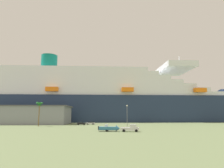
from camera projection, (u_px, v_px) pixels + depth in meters
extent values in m
plane|color=#66754C|center=(98.00, 124.00, 115.23)|extent=(600.00, 600.00, 0.00)
cube|color=#1E2D4C|center=(91.00, 109.00, 146.99)|extent=(216.13, 56.91, 18.29)
cube|color=white|center=(91.00, 95.00, 148.60)|extent=(190.34, 51.38, 2.88)
cube|color=white|center=(86.00, 91.00, 148.81)|extent=(178.57, 49.24, 2.88)
cube|color=white|center=(80.00, 87.00, 149.02)|extent=(167.50, 47.18, 2.88)
cube|color=white|center=(74.00, 83.00, 149.23)|extent=(158.13, 45.35, 2.88)
cube|color=white|center=(69.00, 79.00, 149.43)|extent=(149.19, 43.99, 2.88)
cube|color=white|center=(63.00, 76.00, 149.64)|extent=(140.56, 42.66, 2.88)
cube|color=white|center=(57.00, 72.00, 149.85)|extent=(133.68, 41.65, 2.88)
cube|color=white|center=(174.00, 69.00, 155.22)|extent=(25.34, 38.30, 4.00)
cylinder|color=#0C7266|center=(49.00, 63.00, 150.57)|extent=(13.08, 13.08, 11.09)
cylinder|color=silver|center=(179.00, 64.00, 156.06)|extent=(0.80, 0.80, 12.00)
cube|color=orange|center=(52.00, 89.00, 130.72)|extent=(8.31, 4.09, 2.80)
cube|color=orange|center=(127.00, 90.00, 133.41)|extent=(8.31, 4.09, 2.80)
cube|color=orange|center=(200.00, 90.00, 136.10)|extent=(8.31, 4.09, 2.80)
cube|color=gray|center=(22.00, 115.00, 110.56)|extent=(52.32, 25.98, 9.45)
cube|color=#4C4C51|center=(23.00, 106.00, 111.33)|extent=(54.41, 27.02, 0.60)
cube|color=silver|center=(130.00, 129.00, 61.00)|extent=(5.72, 2.37, 0.90)
cube|color=silver|center=(133.00, 126.00, 61.01)|extent=(2.13, 1.97, 0.90)
cube|color=#26333F|center=(135.00, 126.00, 60.91)|extent=(0.21, 1.68, 0.63)
cylinder|color=black|center=(136.00, 130.00, 61.66)|extent=(0.82, 0.33, 0.80)
cylinder|color=black|center=(136.00, 131.00, 59.70)|extent=(0.82, 0.33, 0.80)
cylinder|color=black|center=(124.00, 130.00, 62.13)|extent=(0.82, 0.33, 0.80)
cylinder|color=black|center=(124.00, 131.00, 60.17)|extent=(0.82, 0.33, 0.80)
cube|color=#595960|center=(108.00, 130.00, 61.78)|extent=(6.13, 2.32, 0.16)
cube|color=#595960|center=(119.00, 130.00, 61.34)|extent=(1.97, 0.25, 0.10)
cylinder|color=black|center=(108.00, 130.00, 62.84)|extent=(0.65, 0.26, 0.64)
cylinder|color=black|center=(107.00, 131.00, 60.75)|extent=(0.65, 0.26, 0.64)
cube|color=teal|center=(108.00, 128.00, 61.86)|extent=(5.60, 2.49, 0.90)
cone|color=teal|center=(118.00, 128.00, 61.47)|extent=(1.33, 1.99, 1.92)
cube|color=silver|center=(106.00, 126.00, 62.05)|extent=(0.87, 1.05, 0.70)
cube|color=black|center=(99.00, 128.00, 62.23)|extent=(0.39, 0.52, 1.10)
cylinder|color=brown|center=(39.00, 115.00, 90.44)|extent=(0.49, 0.49, 9.71)
cone|color=#1E6628|center=(40.00, 104.00, 91.21)|extent=(0.95, 2.97, 1.87)
cone|color=#1E6628|center=(40.00, 104.00, 91.47)|extent=(2.57, 2.47, 2.05)
cone|color=#1E6628|center=(40.00, 104.00, 91.57)|extent=(2.93, 1.40, 2.10)
cone|color=#1E6628|center=(39.00, 104.00, 91.52)|extent=(2.70, 2.34, 1.99)
cone|color=#1E6628|center=(39.00, 104.00, 91.39)|extent=(1.81, 2.75, 2.34)
cone|color=#1E6628|center=(39.00, 104.00, 91.02)|extent=(2.05, 2.89, 1.86)
cone|color=#1E6628|center=(39.00, 104.00, 90.87)|extent=(2.77, 1.97, 2.22)
cone|color=#1E6628|center=(39.00, 104.00, 90.81)|extent=(2.99, 1.25, 1.92)
cone|color=#1E6628|center=(40.00, 104.00, 90.89)|extent=(2.53, 2.36, 2.26)
sphere|color=#1E6628|center=(39.00, 105.00, 91.18)|extent=(1.10, 1.10, 1.10)
cylinder|color=slate|center=(127.00, 117.00, 84.35)|extent=(0.20, 0.20, 8.72)
sphere|color=#F9F2CC|center=(127.00, 106.00, 85.05)|extent=(0.56, 0.56, 0.56)
cube|color=#2D723F|center=(21.00, 123.00, 107.79)|extent=(4.78, 2.45, 0.70)
cube|color=#1E232D|center=(21.00, 122.00, 107.84)|extent=(2.77, 1.97, 0.55)
cylinder|color=black|center=(17.00, 124.00, 107.18)|extent=(0.69, 0.32, 0.66)
cylinder|color=black|center=(19.00, 124.00, 108.91)|extent=(0.69, 0.32, 0.66)
cylinder|color=black|center=(22.00, 124.00, 106.57)|extent=(0.69, 0.32, 0.66)
cylinder|color=black|center=(24.00, 124.00, 108.30)|extent=(0.69, 0.32, 0.66)
cube|color=black|center=(81.00, 124.00, 99.48)|extent=(4.60, 2.64, 0.70)
cube|color=#1E232D|center=(81.00, 122.00, 99.54)|extent=(2.69, 2.12, 0.55)
cylinder|color=black|center=(84.00, 124.00, 100.52)|extent=(0.69, 0.33, 0.66)
cylinder|color=black|center=(84.00, 125.00, 98.66)|extent=(0.69, 0.33, 0.66)
cylinder|color=black|center=(78.00, 124.00, 100.18)|extent=(0.69, 0.33, 0.66)
cylinder|color=black|center=(78.00, 125.00, 98.32)|extent=(0.69, 0.33, 0.66)
cube|color=silver|center=(90.00, 123.00, 105.06)|extent=(4.74, 2.24, 0.70)
cube|color=#1E232D|center=(91.00, 122.00, 105.12)|extent=(2.71, 1.87, 0.55)
cylinder|color=black|center=(87.00, 124.00, 104.34)|extent=(0.68, 0.28, 0.66)
cylinder|color=black|center=(88.00, 124.00, 106.12)|extent=(0.68, 0.28, 0.66)
cylinder|color=black|center=(93.00, 124.00, 103.89)|extent=(0.68, 0.28, 0.66)
cylinder|color=black|center=(94.00, 124.00, 105.67)|extent=(0.68, 0.28, 0.66)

